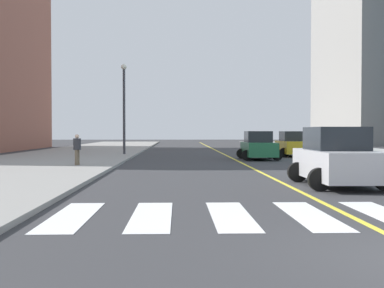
{
  "coord_description": "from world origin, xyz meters",
  "views": [
    {
      "loc": [
        -3.91,
        -7.11,
        1.92
      ],
      "look_at": [
        -2.96,
        25.23,
        1.1
      ],
      "focal_mm": 45.86,
      "sensor_mm": 36.0,
      "label": 1
    }
  ],
  "objects_px": {
    "car_green_third": "(258,146)",
    "car_gray_fourth": "(257,141)",
    "car_yellow_second": "(293,145)",
    "street_lamp": "(124,101)",
    "car_silver_nearest": "(337,158)",
    "pedestrian_walking_west": "(77,148)"
  },
  "relations": [
    {
      "from": "car_silver_nearest",
      "to": "street_lamp",
      "type": "xyz_separation_m",
      "value": [
        -9.87,
        21.7,
        3.38
      ]
    },
    {
      "from": "car_yellow_second",
      "to": "car_gray_fourth",
      "type": "bearing_deg",
      "value": -90.97
    },
    {
      "from": "car_green_third",
      "to": "car_gray_fourth",
      "type": "bearing_deg",
      "value": -98.73
    },
    {
      "from": "car_silver_nearest",
      "to": "car_green_third",
      "type": "height_order",
      "value": "car_silver_nearest"
    },
    {
      "from": "street_lamp",
      "to": "car_silver_nearest",
      "type": "bearing_deg",
      "value": -65.55
    },
    {
      "from": "street_lamp",
      "to": "car_yellow_second",
      "type": "bearing_deg",
      "value": -4.42
    },
    {
      "from": "car_gray_fourth",
      "to": "car_yellow_second",
      "type": "bearing_deg",
      "value": 87.11
    },
    {
      "from": "car_silver_nearest",
      "to": "pedestrian_walking_west",
      "type": "height_order",
      "value": "car_silver_nearest"
    },
    {
      "from": "car_silver_nearest",
      "to": "street_lamp",
      "type": "height_order",
      "value": "street_lamp"
    },
    {
      "from": "car_green_third",
      "to": "pedestrian_walking_west",
      "type": "bearing_deg",
      "value": 34.29
    },
    {
      "from": "car_silver_nearest",
      "to": "pedestrian_walking_west",
      "type": "xyz_separation_m",
      "value": [
        -10.97,
        8.99,
        0.07
      ]
    },
    {
      "from": "car_yellow_second",
      "to": "car_gray_fourth",
      "type": "relative_size",
      "value": 1.12
    },
    {
      "from": "car_green_third",
      "to": "street_lamp",
      "type": "relative_size",
      "value": 0.62
    },
    {
      "from": "car_silver_nearest",
      "to": "car_gray_fourth",
      "type": "relative_size",
      "value": 1.19
    },
    {
      "from": "car_silver_nearest",
      "to": "street_lamp",
      "type": "bearing_deg",
      "value": -65.62
    },
    {
      "from": "car_silver_nearest",
      "to": "car_green_third",
      "type": "bearing_deg",
      "value": -89.76
    },
    {
      "from": "car_silver_nearest",
      "to": "car_gray_fourth",
      "type": "xyz_separation_m",
      "value": [
        3.57,
        39.82,
        -0.17
      ]
    },
    {
      "from": "car_yellow_second",
      "to": "car_green_third",
      "type": "distance_m",
      "value": 5.48
    },
    {
      "from": "pedestrian_walking_west",
      "to": "street_lamp",
      "type": "distance_m",
      "value": 13.17
    },
    {
      "from": "car_silver_nearest",
      "to": "street_lamp",
      "type": "distance_m",
      "value": 24.07
    },
    {
      "from": "car_gray_fourth",
      "to": "street_lamp",
      "type": "distance_m",
      "value": 22.84
    },
    {
      "from": "car_yellow_second",
      "to": "car_green_third",
      "type": "relative_size",
      "value": 1.0
    }
  ]
}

